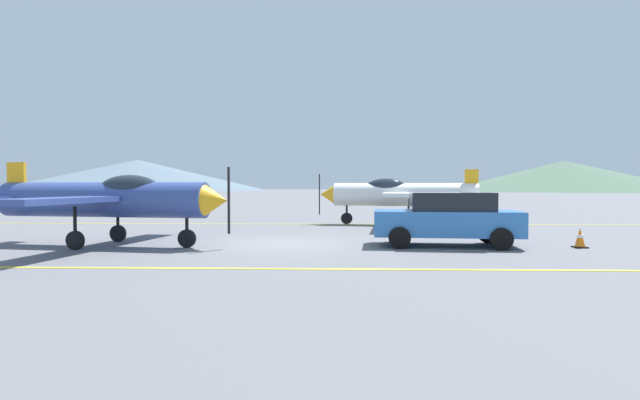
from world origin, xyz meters
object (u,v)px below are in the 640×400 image
(car_sedan, at_px, (447,218))
(airplane_mid, at_px, (399,194))
(traffic_cone_front, at_px, (580,238))
(airplane_near, at_px, (112,198))

(car_sedan, bearing_deg, airplane_mid, 93.27)
(airplane_mid, height_order, traffic_cone_front, airplane_mid)
(airplane_near, xyz_separation_m, traffic_cone_front, (13.94, -0.02, -1.15))
(airplane_mid, xyz_separation_m, car_sedan, (0.47, -8.27, -0.60))
(airplane_near, distance_m, car_sedan, 10.16)
(car_sedan, distance_m, traffic_cone_front, 3.86)
(airplane_mid, bearing_deg, car_sedan, -86.73)
(car_sedan, height_order, traffic_cone_front, car_sedan)
(airplane_mid, bearing_deg, airplane_near, -138.34)
(airplane_near, bearing_deg, car_sedan, 1.85)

